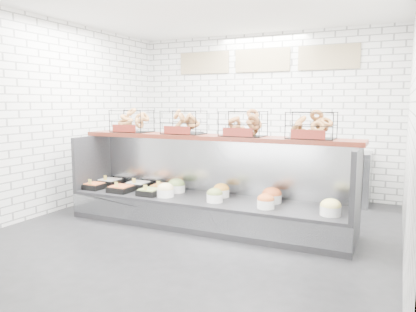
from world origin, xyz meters
The scene contains 5 objects.
ground centered at (0.00, 0.00, 0.00)m, with size 5.50×5.50×0.00m, color black.
room_shell centered at (0.00, 0.60, 2.06)m, with size 5.02×5.51×3.01m.
display_case centered at (-0.02, 0.34, 0.33)m, with size 4.00×0.90×1.20m.
bagel_shelf centered at (0.00, 0.52, 1.38)m, with size 4.10×0.50×0.40m.
prep_counter centered at (-0.01, 2.43, 0.47)m, with size 4.00×0.60×1.20m.
Camera 1 is at (2.40, -4.66, 1.71)m, focal length 35.00 mm.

